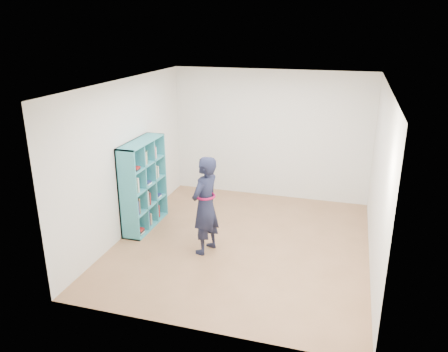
% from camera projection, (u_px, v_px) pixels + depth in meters
% --- Properties ---
extents(floor, '(4.50, 4.50, 0.00)m').
position_uv_depth(floor, '(242.00, 243.00, 7.20)').
color(floor, '#8B613F').
rests_on(floor, ground).
extents(ceiling, '(4.50, 4.50, 0.00)m').
position_uv_depth(ceiling, '(245.00, 83.00, 6.34)').
color(ceiling, white).
rests_on(ceiling, wall_back).
extents(wall_left, '(0.02, 4.50, 2.60)m').
position_uv_depth(wall_left, '(128.00, 158.00, 7.30)').
color(wall_left, silver).
rests_on(wall_left, floor).
extents(wall_right, '(0.02, 4.50, 2.60)m').
position_uv_depth(wall_right, '(379.00, 181.00, 6.24)').
color(wall_right, silver).
rests_on(wall_right, floor).
extents(wall_back, '(4.00, 0.02, 2.60)m').
position_uv_depth(wall_back, '(270.00, 135.00, 8.81)').
color(wall_back, silver).
rests_on(wall_back, floor).
extents(wall_front, '(4.00, 0.02, 2.60)m').
position_uv_depth(wall_front, '(194.00, 230.00, 4.73)').
color(wall_front, silver).
rests_on(wall_front, floor).
extents(bookshelf, '(0.34, 1.17, 1.56)m').
position_uv_depth(bookshelf, '(142.00, 186.00, 7.58)').
color(bookshelf, teal).
rests_on(bookshelf, floor).
extents(person, '(0.52, 0.65, 1.56)m').
position_uv_depth(person, '(205.00, 205.00, 6.69)').
color(person, black).
rests_on(person, floor).
extents(smartphone, '(0.03, 0.08, 0.12)m').
position_uv_depth(smartphone, '(200.00, 196.00, 6.80)').
color(smartphone, silver).
rests_on(smartphone, person).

